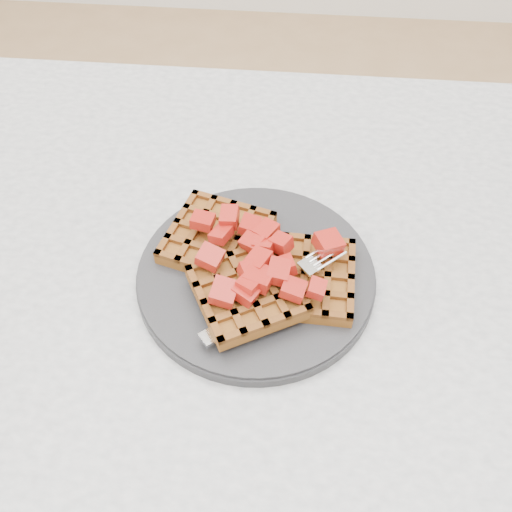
% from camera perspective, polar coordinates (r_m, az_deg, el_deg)
% --- Properties ---
extents(ground, '(4.00, 4.00, 0.00)m').
position_cam_1_polar(ground, '(1.29, 3.19, -23.38)').
color(ground, tan).
rests_on(ground, ground).
extents(table, '(1.20, 0.80, 0.75)m').
position_cam_1_polar(table, '(0.70, 5.48, -9.07)').
color(table, beige).
rests_on(table, ground).
extents(plate, '(0.25, 0.25, 0.02)m').
position_cam_1_polar(plate, '(0.60, 0.00, -1.92)').
color(plate, '#232326').
rests_on(plate, table).
extents(waffles, '(0.21, 0.20, 0.03)m').
position_cam_1_polar(waffles, '(0.58, -0.02, -1.08)').
color(waffles, brown).
rests_on(waffles, plate).
extents(strawberry_pile, '(0.15, 0.15, 0.02)m').
position_cam_1_polar(strawberry_pile, '(0.57, 0.00, 0.89)').
color(strawberry_pile, maroon).
rests_on(strawberry_pile, waffles).
extents(fork, '(0.15, 0.14, 0.02)m').
position_cam_1_polar(fork, '(0.57, 2.81, -3.70)').
color(fork, silver).
rests_on(fork, plate).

